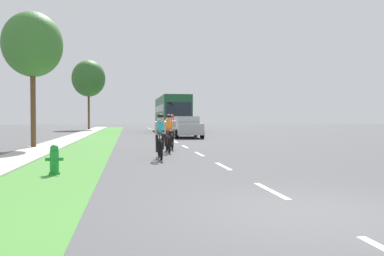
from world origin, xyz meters
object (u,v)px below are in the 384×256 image
(cyclist_trailing, at_px, (168,133))
(street_tree_far, at_px, (89,79))
(cyclist_distant, at_px, (171,131))
(street_tree_near, at_px, (32,45))
(fire_hydrant_green, at_px, (54,160))
(bus_dark_green, at_px, (171,112))
(sedan_silver, at_px, (187,127))
(cyclist_lead, at_px, (160,136))

(cyclist_trailing, relative_size, street_tree_far, 0.21)
(cyclist_distant, relative_size, street_tree_near, 0.27)
(fire_hydrant_green, height_order, bus_dark_green, bus_dark_green)
(cyclist_distant, height_order, sedan_silver, cyclist_distant)
(cyclist_lead, height_order, cyclist_distant, same)
(cyclist_distant, relative_size, sedan_silver, 0.40)
(cyclist_lead, height_order, sedan_silver, cyclist_lead)
(cyclist_trailing, xyz_separation_m, street_tree_far, (-6.20, 31.64, 5.19))
(street_tree_near, xyz_separation_m, street_tree_far, (-0.10, 28.34, 1.13))
(cyclist_trailing, height_order, street_tree_near, street_tree_near)
(street_tree_near, bearing_deg, bus_dark_green, 66.56)
(bus_dark_green, height_order, street_tree_far, street_tree_far)
(fire_hydrant_green, bearing_deg, cyclist_distant, 63.92)
(cyclist_trailing, bearing_deg, fire_hydrant_green, -119.80)
(cyclist_trailing, relative_size, street_tree_near, 0.27)
(cyclist_distant, bearing_deg, cyclist_lead, -101.00)
(cyclist_distant, bearing_deg, street_tree_near, 165.54)
(street_tree_near, height_order, street_tree_far, street_tree_far)
(cyclist_trailing, relative_size, bus_dark_green, 0.15)
(fire_hydrant_green, xyz_separation_m, cyclist_lead, (2.96, 3.41, 0.44))
(sedan_silver, relative_size, bus_dark_green, 0.37)
(sedan_silver, xyz_separation_m, street_tree_near, (-8.60, -8.39, 4.11))
(bus_dark_green, bearing_deg, sedan_silver, -90.93)
(cyclist_trailing, relative_size, cyclist_distant, 1.00)
(cyclist_lead, distance_m, street_tree_near, 9.14)
(fire_hydrant_green, xyz_separation_m, cyclist_distant, (3.80, 7.77, 0.44))
(fire_hydrant_green, relative_size, bus_dark_green, 0.07)
(cyclist_distant, xyz_separation_m, sedan_silver, (2.19, 10.04, -0.04))
(fire_hydrant_green, xyz_separation_m, bus_dark_green, (6.19, 29.70, 1.61))
(cyclist_trailing, distance_m, sedan_silver, 11.95)
(fire_hydrant_green, xyz_separation_m, street_tree_far, (-2.70, 37.76, 5.63))
(cyclist_distant, distance_m, street_tree_far, 31.13)
(cyclist_lead, relative_size, cyclist_trailing, 1.00)
(fire_hydrant_green, xyz_separation_m, street_tree_near, (-2.60, 9.42, 4.51))
(fire_hydrant_green, height_order, cyclist_trailing, cyclist_trailing)
(cyclist_lead, relative_size, street_tree_near, 0.27)
(cyclist_lead, distance_m, bus_dark_green, 26.51)
(sedan_silver, bearing_deg, street_tree_far, 113.55)
(cyclist_trailing, bearing_deg, sedan_silver, 77.96)
(fire_hydrant_green, relative_size, cyclist_lead, 0.44)
(fire_hydrant_green, height_order, cyclist_distant, cyclist_distant)
(fire_hydrant_green, distance_m, street_tree_far, 38.28)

